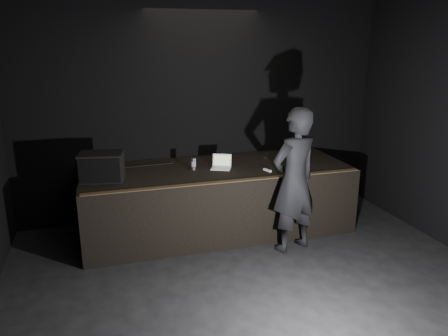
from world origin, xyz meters
TOP-DOWN VIEW (x-y plane):
  - room_walls at (0.00, 0.00)m, footprint 6.10×7.10m
  - stage_riser at (0.00, 2.73)m, footprint 4.00×1.50m
  - riser_lip at (0.00, 2.02)m, footprint 3.92×0.10m
  - stage_monitor at (-1.67, 2.57)m, footprint 0.64×0.51m
  - cable at (-1.02, 3.10)m, footprint 0.86×0.06m
  - laptop at (0.06, 2.68)m, footprint 0.36×0.35m
  - beer_can at (-0.36, 2.71)m, footprint 0.07×0.07m
  - plastic_cup at (0.89, 2.96)m, footprint 0.09×0.09m
  - wii_remote at (0.66, 2.33)m, footprint 0.08×0.15m
  - person at (0.83, 1.78)m, footprint 0.84×0.67m

SIDE VIEW (x-z plane):
  - stage_riser at x=0.00m, z-range 0.00..1.00m
  - riser_lip at x=0.00m, z-range 1.00..1.01m
  - person at x=0.83m, z-range 0.00..2.01m
  - cable at x=-1.02m, z-range 1.00..1.02m
  - wii_remote at x=0.66m, z-range 1.00..1.03m
  - laptop at x=0.06m, z-range 0.95..1.15m
  - plastic_cup at x=0.89m, z-range 1.00..1.11m
  - beer_can at x=-0.36m, z-range 1.00..1.18m
  - stage_monitor at x=-1.67m, z-range 1.00..1.38m
  - room_walls at x=0.00m, z-range 0.26..3.78m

